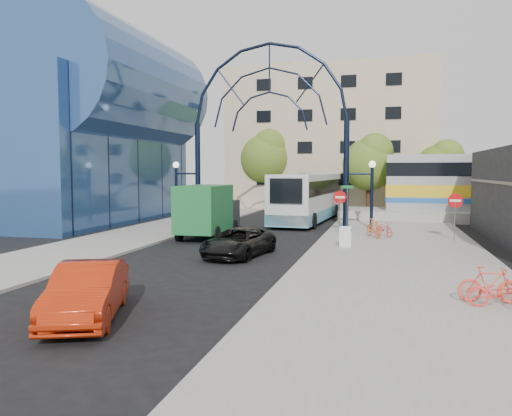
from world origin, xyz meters
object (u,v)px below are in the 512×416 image
(tree_north_c, at_px, (442,165))
(bike_near_a, at_px, (384,229))
(gateway_arch, at_px, (269,97))
(red_sedan, at_px, (87,292))
(street_name_sign, at_px, (347,198))
(sandwich_board, at_px, (345,235))
(bike_far_b, at_px, (490,285))
(tree_north_b, at_px, (267,156))
(bike_near_b, at_px, (374,228))
(bike_far_a, at_px, (500,293))
(do_not_enter_sign, at_px, (455,205))
(stop_sign, at_px, (340,201))
(tree_north_a, at_px, (370,161))
(city_bus, at_px, (308,197))
(green_truck, at_px, (209,211))
(black_suv, at_px, (239,242))

(tree_north_c, height_order, bike_near_a, tree_north_c)
(gateway_arch, bearing_deg, red_sedan, -89.77)
(street_name_sign, distance_m, sandwich_board, 6.78)
(bike_far_b, bearing_deg, bike_near_a, 5.63)
(tree_north_c, bearing_deg, tree_north_b, 172.88)
(tree_north_c, xyz_separation_m, bike_far_b, (-1.86, -31.11, -3.64))
(red_sedan, relative_size, bike_near_b, 2.51)
(bike_near_b, bearing_deg, bike_far_a, -102.52)
(do_not_enter_sign, bearing_deg, stop_sign, 162.12)
(tree_north_a, xyz_separation_m, bike_far_a, (4.27, -29.78, -4.06))
(gateway_arch, xyz_separation_m, stop_sign, (4.80, -2.00, -6.56))
(street_name_sign, bearing_deg, bike_far_a, -72.47)
(tree_north_a, bearing_deg, bike_far_b, -81.91)
(bike_near_a, bearing_deg, sandwich_board, -143.79)
(do_not_enter_sign, relative_size, bike_near_a, 1.50)
(sandwich_board, distance_m, bike_near_a, 5.02)
(sandwich_board, bearing_deg, do_not_enter_sign, 36.68)
(tree_north_a, xyz_separation_m, city_bus, (-4.28, -6.88, -2.75))
(street_name_sign, bearing_deg, bike_near_a, -41.50)
(red_sedan, height_order, bike_near_b, red_sedan)
(street_name_sign, distance_m, red_sedan, 20.29)
(stop_sign, distance_m, tree_north_b, 20.18)
(do_not_enter_sign, xyz_separation_m, tree_north_b, (-14.88, 19.93, 3.29))
(street_name_sign, distance_m, green_truck, 8.49)
(black_suv, distance_m, bike_far_a, 11.50)
(city_bus, xyz_separation_m, bike_near_b, (5.00, -9.06, -1.22))
(tree_north_b, height_order, bike_near_a, tree_north_b)
(bike_near_a, relative_size, bike_far_b, 0.97)
(tree_north_c, distance_m, black_suv, 27.48)
(green_truck, relative_size, red_sedan, 1.38)
(do_not_enter_sign, xyz_separation_m, bike_far_a, (-0.60, -13.85, -1.43))
(tree_north_a, height_order, black_suv, tree_north_a)
(tree_north_c, bearing_deg, sandwich_board, -106.55)
(gateway_arch, bearing_deg, do_not_enter_sign, -19.99)
(do_not_enter_sign, height_order, tree_north_c, tree_north_c)
(gateway_arch, relative_size, bike_far_b, 8.00)
(tree_north_b, bearing_deg, city_bus, -62.27)
(stop_sign, xyz_separation_m, tree_north_c, (7.32, 15.93, 2.28))
(gateway_arch, relative_size, sandwich_board, 13.80)
(green_truck, bearing_deg, black_suv, -60.13)
(tree_north_c, relative_size, bike_far_b, 3.81)
(city_bus, relative_size, red_sedan, 3.02)
(bike_near_b, height_order, bike_far_b, bike_near_b)
(do_not_enter_sign, height_order, street_name_sign, street_name_sign)
(street_name_sign, relative_size, tree_north_a, 0.40)
(do_not_enter_sign, bearing_deg, green_truck, -174.32)
(sandwich_board, xyz_separation_m, black_suv, (-4.44, -2.98, -0.12))
(city_bus, distance_m, green_truck, 11.18)
(bike_near_b, bearing_deg, green_truck, 161.23)
(stop_sign, relative_size, black_suv, 0.55)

